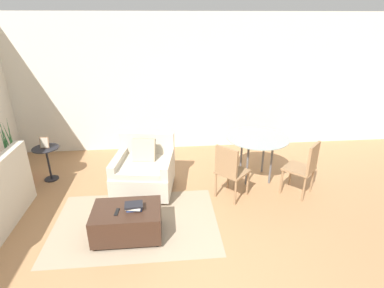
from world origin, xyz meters
The scene contains 13 objects.
ground_plane centered at (0.00, 0.00, 0.00)m, with size 20.00×20.00×0.00m, color #A3754C.
wall_back centered at (0.00, 3.75, 1.38)m, with size 12.00×0.06×2.75m.
area_rug centered at (-0.53, 1.11, 0.00)m, with size 2.24×1.52×0.01m.
armchair centered at (-0.44, 2.00, 0.35)m, with size 1.03×1.04×0.87m.
ottoman centered at (-0.60, 0.86, 0.22)m, with size 0.86×0.58×0.41m.
book_stack centered at (-0.50, 0.85, 0.45)m, with size 0.23×0.19×0.08m.
tv_remote_primary centered at (-0.71, 0.81, 0.41)m, with size 0.06×0.15×0.01m.
potted_plant centered at (-2.62, 2.41, 0.27)m, with size 0.38×0.38×1.21m.
side_table centered at (-2.11, 2.49, 0.43)m, with size 0.43×0.43×0.61m.
picture_frame centered at (-2.11, 2.49, 0.70)m, with size 0.15×0.07×0.19m.
dining_table centered at (1.47, 2.20, 0.68)m, with size 1.04×1.04×0.77m.
dining_chair_near_left centered at (0.87, 1.61, 0.52)m, with size 0.59×0.59×0.90m.
dining_chair_near_right centered at (2.06, 1.61, 0.52)m, with size 0.59×0.59×0.90m.
Camera 1 is at (-0.08, -2.35, 2.63)m, focal length 28.00 mm.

